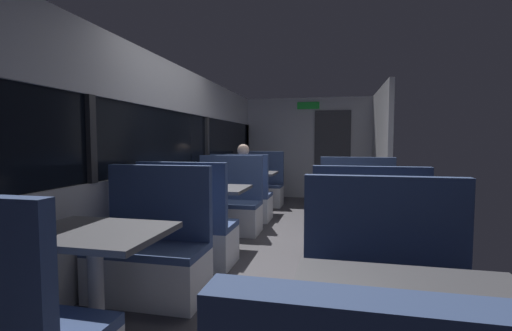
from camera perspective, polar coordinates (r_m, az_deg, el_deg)
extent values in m
cube|color=#423F44|center=(4.29, 4.02, -13.98)|extent=(3.30, 9.20, 0.02)
cube|color=#B2B2B7|center=(4.60, -14.23, -6.62)|extent=(0.08, 8.40, 0.95)
cube|color=#B2B2B7|center=(4.58, -14.56, 12.50)|extent=(0.08, 8.40, 0.60)
cube|color=black|center=(4.53, -14.52, 4.02)|extent=(0.03, 8.40, 0.75)
cube|color=#2D2D30|center=(3.33, -25.11, 3.86)|extent=(0.06, 0.08, 0.75)
cube|color=#2D2D30|center=(5.80, -7.95, 4.06)|extent=(0.06, 0.08, 0.75)
cube|color=#2D2D30|center=(8.48, -1.30, 4.04)|extent=(0.06, 0.08, 0.75)
cube|color=#B2B2B7|center=(8.26, 8.39, 2.79)|extent=(2.90, 0.08, 2.30)
cube|color=#333338|center=(8.19, 12.20, 1.68)|extent=(0.80, 0.04, 2.00)
cube|color=green|center=(8.24, 8.43, 9.54)|extent=(0.50, 0.03, 0.16)
cube|color=#B2B2B7|center=(7.09, 19.46, 2.43)|extent=(0.08, 2.40, 2.30)
cylinder|color=#9E9EA3|center=(2.63, -24.40, -17.75)|extent=(0.10, 0.10, 0.70)
cube|color=#4C4C51|center=(2.52, -24.64, -9.90)|extent=(0.90, 0.70, 0.04)
cube|color=silver|center=(3.20, -16.90, -16.57)|extent=(0.95, 0.50, 0.39)
cube|color=#384C7A|center=(3.13, -16.99, -12.71)|extent=(0.95, 0.50, 0.06)
cube|color=#384C7A|center=(3.23, -15.27, -5.69)|extent=(0.95, 0.08, 0.65)
cylinder|color=#9E9EA3|center=(4.50, -7.23, -8.39)|extent=(0.10, 0.10, 0.70)
cube|color=#4C4C51|center=(4.43, -7.27, -3.72)|extent=(0.90, 0.70, 0.04)
cube|color=silver|center=(3.94, -10.54, -12.53)|extent=(0.95, 0.50, 0.39)
cube|color=#384C7A|center=(3.88, -10.58, -9.35)|extent=(0.95, 0.50, 0.06)
cube|color=#384C7A|center=(3.63, -11.95, -4.59)|extent=(0.95, 0.08, 0.65)
cube|color=silver|center=(5.14, -4.70, -8.58)|extent=(0.95, 0.50, 0.39)
cube|color=#384C7A|center=(5.10, -4.72, -6.11)|extent=(0.95, 0.50, 0.06)
cube|color=#384C7A|center=(5.25, -4.06, -1.91)|extent=(0.95, 0.08, 0.65)
cylinder|color=#9E9EA3|center=(6.57, -0.74, -4.46)|extent=(0.10, 0.10, 0.70)
cube|color=#4C4C51|center=(6.52, -0.75, -1.24)|extent=(0.90, 0.70, 0.04)
cube|color=silver|center=(5.96, -2.21, -6.83)|extent=(0.95, 0.50, 0.39)
cube|color=#384C7A|center=(5.92, -2.21, -4.69)|extent=(0.95, 0.50, 0.06)
cube|color=#384C7A|center=(5.68, -2.76, -1.46)|extent=(0.95, 0.08, 0.65)
cube|color=silver|center=(7.23, 0.47, -4.93)|extent=(0.95, 0.50, 0.39)
cube|color=#384C7A|center=(7.20, 0.47, -3.16)|extent=(0.95, 0.50, 0.06)
cube|color=#384C7A|center=(7.37, 0.81, -0.22)|extent=(0.95, 0.08, 0.65)
cube|color=#4C4C51|center=(1.50, 24.33, -19.51)|extent=(0.90, 0.70, 0.04)
cube|color=#384C7A|center=(2.21, 20.40, -19.96)|extent=(0.95, 0.50, 0.06)
cube|color=#384C7A|center=(2.30, 19.89, -9.70)|extent=(0.95, 0.08, 0.65)
cylinder|color=#9E9EA3|center=(4.06, 16.62, -9.88)|extent=(0.10, 0.10, 0.70)
cube|color=#4C4C51|center=(3.99, 16.72, -4.71)|extent=(0.90, 0.70, 0.04)
cube|color=silver|center=(3.47, 17.36, -14.95)|extent=(0.95, 0.50, 0.39)
cube|color=#384C7A|center=(3.40, 17.44, -11.36)|extent=(0.95, 0.50, 0.06)
cube|color=#384C7A|center=(3.12, 17.90, -6.07)|extent=(0.95, 0.08, 0.65)
cube|color=silver|center=(4.74, 16.01, -9.81)|extent=(0.95, 0.50, 0.39)
cube|color=#384C7A|center=(4.69, 16.06, -7.14)|extent=(0.95, 0.50, 0.06)
cube|color=#384C7A|center=(4.84, 15.99, -2.54)|extent=(0.95, 0.08, 0.65)
cube|color=#26262D|center=(5.96, -2.21, -6.55)|extent=(0.30, 0.36, 0.45)
cube|color=#3F598C|center=(5.93, -2.10, -1.47)|extent=(0.34, 0.22, 0.60)
sphere|color=beige|center=(5.93, -2.06, 2.50)|extent=(0.20, 0.20, 0.20)
cylinder|color=#3F598C|center=(6.16, -3.48, -1.09)|extent=(0.07, 0.28, 0.07)
cylinder|color=#3F598C|center=(6.06, 0.16, -1.17)|extent=(0.07, 0.28, 0.07)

